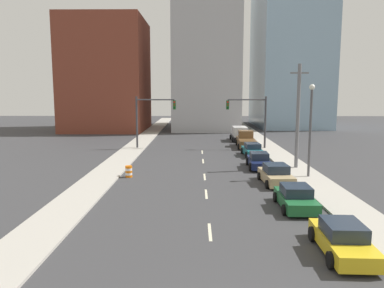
% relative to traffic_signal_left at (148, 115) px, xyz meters
% --- Properties ---
extents(sidewalk_left, '(2.85, 89.70, 0.14)m').
position_rel_traffic_signal_left_xyz_m(sidewalk_left, '(-1.83, 7.87, -4.13)').
color(sidewalk_left, '#ADA89E').
rests_on(sidewalk_left, ground).
extents(sidewalk_right, '(2.85, 89.70, 0.14)m').
position_rel_traffic_signal_left_xyz_m(sidewalk_right, '(15.03, 7.87, -4.13)').
color(sidewalk_right, '#ADA89E').
rests_on(sidewalk_right, ground).
extents(lane_stripe_at_9m, '(0.16, 2.40, 0.01)m').
position_rel_traffic_signal_left_xyz_m(lane_stripe_at_9m, '(6.60, -27.65, -4.20)').
color(lane_stripe_at_9m, beige).
rests_on(lane_stripe_at_9m, ground).
extents(lane_stripe_at_16m, '(0.16, 2.40, 0.01)m').
position_rel_traffic_signal_left_xyz_m(lane_stripe_at_16m, '(6.60, -20.63, -4.20)').
color(lane_stripe_at_16m, beige).
rests_on(lane_stripe_at_16m, ground).
extents(lane_stripe_at_22m, '(0.16, 2.40, 0.01)m').
position_rel_traffic_signal_left_xyz_m(lane_stripe_at_22m, '(6.60, -15.40, -4.20)').
color(lane_stripe_at_22m, beige).
rests_on(lane_stripe_at_22m, ground).
extents(lane_stripe_at_29m, '(0.16, 2.40, 0.01)m').
position_rel_traffic_signal_left_xyz_m(lane_stripe_at_29m, '(6.60, -8.29, -4.20)').
color(lane_stripe_at_29m, beige).
rests_on(lane_stripe_at_29m, ground).
extents(lane_stripe_at_34m, '(0.16, 2.40, 0.01)m').
position_rel_traffic_signal_left_xyz_m(lane_stripe_at_34m, '(6.60, -2.58, -4.20)').
color(lane_stripe_at_34m, beige).
rests_on(lane_stripe_at_34m, ground).
extents(building_brick_left, '(14.00, 16.00, 19.90)m').
position_rel_traffic_signal_left_xyz_m(building_brick_left, '(-10.41, 23.56, 5.75)').
color(building_brick_left, brown).
rests_on(building_brick_left, ground).
extents(building_office_center, '(12.00, 20.00, 29.61)m').
position_rel_traffic_signal_left_xyz_m(building_office_center, '(7.62, 27.56, 10.60)').
color(building_office_center, '#A8A8AD').
rests_on(building_office_center, ground).
extents(building_glass_right, '(13.00, 20.00, 33.47)m').
position_rel_traffic_signal_left_xyz_m(building_glass_right, '(24.56, 31.56, 12.53)').
color(building_glass_right, '#8CADC6').
rests_on(building_glass_right, ground).
extents(traffic_signal_left, '(4.91, 0.35, 6.43)m').
position_rel_traffic_signal_left_xyz_m(traffic_signal_left, '(0.00, 0.00, 0.00)').
color(traffic_signal_left, '#38383D').
rests_on(traffic_signal_left, ground).
extents(traffic_signal_right, '(4.91, 0.35, 6.43)m').
position_rel_traffic_signal_left_xyz_m(traffic_signal_right, '(12.94, 0.00, 0.00)').
color(traffic_signal_right, '#38383D').
rests_on(traffic_signal_right, ground).
extents(utility_pole_right_mid, '(1.60, 0.32, 9.43)m').
position_rel_traffic_signal_left_xyz_m(utility_pole_right_mid, '(15.02, -11.99, 0.64)').
color(utility_pole_right_mid, slate).
rests_on(utility_pole_right_mid, ground).
extents(traffic_barrel, '(0.56, 0.56, 0.95)m').
position_rel_traffic_signal_left_xyz_m(traffic_barrel, '(0.35, -15.58, -3.73)').
color(traffic_barrel, orange).
rests_on(traffic_barrel, ground).
extents(street_lamp, '(0.44, 0.44, 7.57)m').
position_rel_traffic_signal_left_xyz_m(street_lamp, '(15.06, -15.66, 0.23)').
color(street_lamp, '#4C4C51').
rests_on(street_lamp, ground).
extents(sedan_yellow, '(2.20, 4.53, 1.43)m').
position_rel_traffic_signal_left_xyz_m(sedan_yellow, '(12.24, -30.16, -3.54)').
color(sedan_yellow, gold).
rests_on(sedan_yellow, ground).
extents(sedan_green, '(2.18, 4.28, 1.41)m').
position_rel_traffic_signal_left_xyz_m(sedan_green, '(11.91, -23.73, -3.56)').
color(sedan_green, '#1E6033').
rests_on(sedan_green, ground).
extents(sedan_tan, '(2.33, 4.45, 1.52)m').
position_rel_traffic_signal_left_xyz_m(sedan_tan, '(11.99, -17.66, -3.51)').
color(sedan_tan, tan).
rests_on(sedan_tan, ground).
extents(sedan_navy, '(2.21, 4.72, 1.45)m').
position_rel_traffic_signal_left_xyz_m(sedan_navy, '(11.69, -11.65, -3.53)').
color(sedan_navy, '#141E47').
rests_on(sedan_navy, ground).
extents(sedan_teal, '(2.19, 4.64, 1.40)m').
position_rel_traffic_signal_left_xyz_m(sedan_teal, '(12.07, -5.04, -3.56)').
color(sedan_teal, '#196B75').
rests_on(sedan_teal, ground).
extents(pickup_truck_brown, '(2.49, 5.86, 2.04)m').
position_rel_traffic_signal_left_xyz_m(pickup_truck_brown, '(12.22, 1.43, -3.36)').
color(pickup_truck_brown, brown).
rests_on(pickup_truck_brown, ground).
extents(box_truck_black, '(2.48, 5.33, 2.05)m').
position_rel_traffic_signal_left_xyz_m(box_truck_black, '(12.10, 7.60, -3.23)').
color(box_truck_black, black).
rests_on(box_truck_black, ground).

